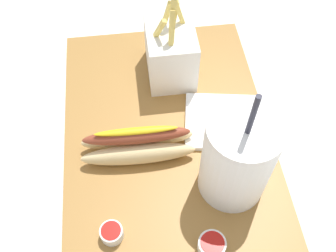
{
  "coord_description": "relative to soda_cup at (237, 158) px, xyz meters",
  "views": [
    {
      "loc": [
        0.33,
        -0.04,
        0.55
      ],
      "look_at": [
        0.0,
        0.0,
        0.05
      ],
      "focal_mm": 42.12,
      "sensor_mm": 36.0,
      "label": 1
    }
  ],
  "objects": [
    {
      "name": "fries_basket",
      "position": [
        -0.23,
        -0.06,
        -0.02
      ],
      "size": [
        0.11,
        0.08,
        0.17
      ],
      "color": "white",
      "rests_on": "food_tray"
    },
    {
      "name": "hot_dog_1",
      "position": [
        -0.07,
        -0.13,
        -0.05
      ],
      "size": [
        0.06,
        0.17,
        0.06
      ],
      "color": "#E5C689",
      "rests_on": "food_tray"
    },
    {
      "name": "ketchup_cup_1",
      "position": [
        0.06,
        -0.18,
        -0.06
      ],
      "size": [
        0.03,
        0.03,
        0.02
      ],
      "color": "white",
      "rests_on": "food_tray"
    },
    {
      "name": "napkin_stack",
      "position": [
        -0.11,
        0.01,
        -0.07
      ],
      "size": [
        0.13,
        0.15,
        0.01
      ],
      "primitive_type": "cube",
      "rotation": [
        0.0,
        0.0,
        -0.17
      ],
      "color": "white",
      "rests_on": "food_tray"
    },
    {
      "name": "soda_cup",
      "position": [
        0.0,
        0.0,
        0.0
      ],
      "size": [
        0.1,
        0.1,
        0.21
      ],
      "color": "white",
      "rests_on": "food_tray"
    },
    {
      "name": "food_tray",
      "position": [
        -0.09,
        -0.08,
        -0.08
      ],
      "size": [
        0.49,
        0.33,
        0.02
      ],
      "primitive_type": "cube",
      "color": "olive",
      "rests_on": "ground_plane"
    },
    {
      "name": "ground_plane",
      "position": [
        -0.09,
        -0.08,
        -0.1
      ],
      "size": [
        2.4,
        2.4,
        0.02
      ],
      "primitive_type": "cube",
      "color": "silver"
    },
    {
      "name": "ketchup_cup_2",
      "position": [
        0.09,
        -0.05,
        -0.06
      ],
      "size": [
        0.04,
        0.04,
        0.02
      ],
      "color": "white",
      "rests_on": "food_tray"
    }
  ]
}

